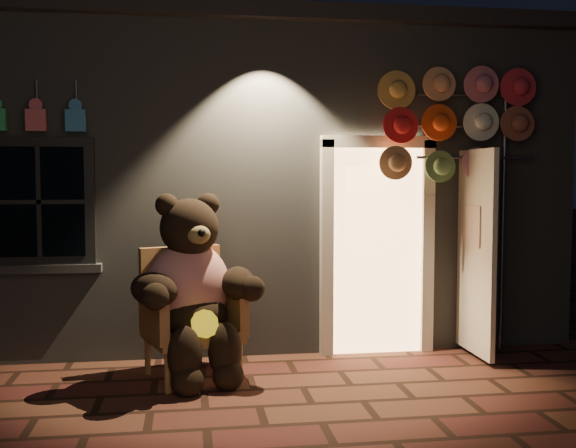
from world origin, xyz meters
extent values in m
plane|color=#563020|center=(0.00, 0.00, 0.00)|extent=(60.00, 60.00, 0.00)
cube|color=slate|center=(0.00, 4.00, 1.65)|extent=(7.00, 5.00, 3.30)
cube|color=black|center=(0.00, 4.00, 3.38)|extent=(7.30, 5.30, 0.16)
cube|color=black|center=(-1.90, 1.46, 1.55)|extent=(1.00, 0.10, 1.20)
cube|color=black|center=(-1.90, 1.43, 1.55)|extent=(0.82, 0.06, 1.02)
cube|color=slate|center=(-1.90, 1.46, 0.92)|extent=(1.10, 0.14, 0.08)
cube|color=#E9AB68|center=(1.35, 1.48, 1.05)|extent=(0.92, 0.10, 2.10)
cube|color=beige|center=(0.83, 1.44, 1.05)|extent=(0.12, 0.12, 2.20)
cube|color=beige|center=(1.87, 1.44, 1.05)|extent=(0.12, 0.12, 2.20)
cube|color=beige|center=(1.35, 1.44, 2.13)|extent=(1.16, 0.12, 0.12)
cube|color=beige|center=(2.25, 1.10, 1.05)|extent=(0.05, 0.80, 2.00)
cube|color=#C14F56|center=(-1.90, 1.38, 2.30)|extent=(0.18, 0.07, 0.20)
cylinder|color=#59595E|center=(-1.90, 1.44, 2.55)|extent=(0.02, 0.02, 0.25)
cube|color=teal|center=(-1.55, 1.38, 2.30)|extent=(0.18, 0.07, 0.20)
cylinder|color=#59595E|center=(-1.55, 1.44, 2.55)|extent=(0.02, 0.02, 0.25)
cube|color=#A76940|center=(-0.51, 0.82, 0.40)|extent=(0.94, 0.90, 0.11)
cube|color=#A76940|center=(-0.61, 1.12, 0.77)|extent=(0.74, 0.32, 0.75)
cube|color=#A76940|center=(-0.83, 0.68, 0.61)|extent=(0.29, 0.64, 0.43)
cube|color=#A76940|center=(-0.16, 0.91, 0.61)|extent=(0.29, 0.64, 0.43)
cylinder|color=#A76940|center=(-0.71, 0.43, 0.17)|extent=(0.05, 0.05, 0.34)
cylinder|color=#A76940|center=(-0.10, 0.64, 0.17)|extent=(0.05, 0.05, 0.34)
cylinder|color=#A76940|center=(-0.91, 1.00, 0.17)|extent=(0.05, 0.05, 0.34)
cylinder|color=#A76940|center=(-0.30, 1.21, 0.17)|extent=(0.05, 0.05, 0.34)
ellipsoid|color=red|center=(-0.54, 0.87, 0.82)|extent=(0.91, 0.82, 0.79)
ellipsoid|color=black|center=(-0.51, 0.79, 0.58)|extent=(0.76, 0.70, 0.37)
sphere|color=black|center=(-0.52, 0.82, 1.34)|extent=(0.65, 0.65, 0.51)
sphere|color=black|center=(-0.71, 0.79, 1.54)|extent=(0.20, 0.20, 0.20)
sphere|color=black|center=(-0.36, 0.91, 1.54)|extent=(0.20, 0.20, 0.20)
ellipsoid|color=olive|center=(-0.45, 0.60, 1.30)|extent=(0.23, 0.20, 0.16)
ellipsoid|color=black|center=(-0.82, 0.52, 0.85)|extent=(0.55, 0.59, 0.29)
ellipsoid|color=black|center=(-0.10, 0.76, 0.85)|extent=(0.30, 0.53, 0.29)
ellipsoid|color=black|center=(-0.57, 0.41, 0.32)|extent=(0.29, 0.29, 0.49)
ellipsoid|color=black|center=(-0.24, 0.53, 0.32)|extent=(0.29, 0.29, 0.49)
sphere|color=black|center=(-0.55, 0.35, 0.12)|extent=(0.27, 0.27, 0.27)
sphere|color=black|center=(-0.21, 0.47, 0.12)|extent=(0.27, 0.27, 0.27)
cylinder|color=yellow|center=(-0.40, 0.47, 0.56)|extent=(0.26, 0.17, 0.24)
cylinder|color=#59595E|center=(2.66, 1.38, 1.40)|extent=(0.04, 0.04, 2.81)
cylinder|color=#59595E|center=(2.35, 1.36, 2.60)|extent=(1.25, 0.03, 0.03)
cylinder|color=#59595E|center=(2.35, 1.36, 2.29)|extent=(1.25, 0.03, 0.03)
cylinder|color=#59595E|center=(2.35, 1.36, 1.98)|extent=(1.25, 0.03, 0.03)
cylinder|color=gold|center=(1.50, 1.30, 2.65)|extent=(0.35, 0.11, 0.36)
cylinder|color=#EB9B63|center=(1.92, 1.27, 2.65)|extent=(0.35, 0.11, 0.36)
cylinder|color=#D06875|center=(2.33, 1.24, 2.65)|extent=(0.35, 0.11, 0.36)
cylinder|color=red|center=(2.75, 1.30, 2.65)|extent=(0.35, 0.11, 0.36)
cylinder|color=red|center=(1.50, 1.27, 2.29)|extent=(0.35, 0.11, 0.36)
cylinder|color=#FE4C17|center=(1.92, 1.24, 2.29)|extent=(0.35, 0.11, 0.36)
cylinder|color=white|center=(2.33, 1.30, 2.29)|extent=(0.35, 0.11, 0.36)
cylinder|color=#9D5038|center=(2.75, 1.27, 2.29)|extent=(0.35, 0.11, 0.36)
cylinder|color=tan|center=(1.50, 1.24, 1.92)|extent=(0.35, 0.11, 0.36)
cylinder|color=#5A844C|center=(1.92, 1.30, 1.92)|extent=(0.35, 0.11, 0.36)
cylinder|color=#CD7683|center=(2.33, 1.27, 1.92)|extent=(0.35, 0.11, 0.36)
camera|label=1|loc=(-0.53, -5.10, 1.78)|focal=42.00mm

